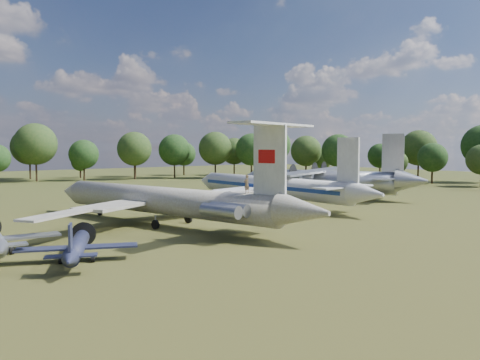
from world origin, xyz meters
TOP-DOWN VIEW (x-y plane):
  - ground at (0.00, 0.00)m, footprint 300.00×300.00m
  - il62_airliner at (-4.49, -0.29)m, footprint 46.69×54.48m
  - tu104_jet at (19.55, 6.92)m, footprint 35.05×46.20m
  - an12_transport at (34.05, 8.89)m, footprint 47.18×49.35m
  - small_prop_west at (-19.01, -12.78)m, footprint 14.21×15.96m
  - person_on_il62 at (-1.28, -12.78)m, footprint 0.78×0.58m

SIDE VIEW (x-z plane):
  - ground at x=0.00m, z-range 0.00..0.00m
  - small_prop_west at x=-19.01m, z-range 0.00..1.93m
  - tu104_jet at x=19.55m, z-range 0.00..4.55m
  - il62_airliner at x=-4.49m, z-range 0.00..4.61m
  - an12_transport at x=34.05m, z-range 0.00..5.11m
  - person_on_il62 at x=-1.28m, z-range 4.61..6.54m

